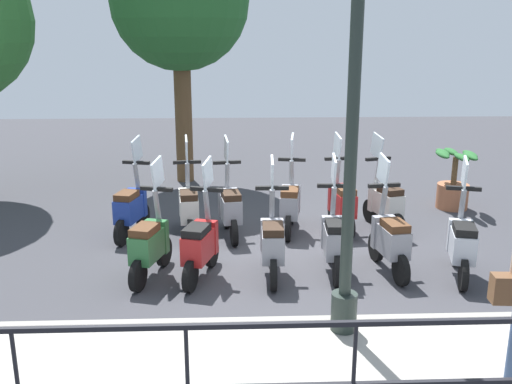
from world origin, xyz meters
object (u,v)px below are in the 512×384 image
(potted_palm, at_px, (453,184))
(scooter_near_1, at_px, (389,238))
(scooter_near_3, at_px, (272,242))
(scooter_far_2, at_px, (290,203))
(lamp_post_near, at_px, (351,165))
(scooter_far_5, at_px, (131,207))
(scooter_near_0, at_px, (462,242))
(tree_distant, at_px, (180,2))
(scooter_near_4, at_px, (201,243))
(scooter_far_0, at_px, (385,202))
(scooter_far_1, at_px, (342,202))
(scooter_far_4, at_px, (189,207))
(scooter_near_2, at_px, (334,239))
(scooter_far_3, at_px, (230,207))
(scooter_near_5, at_px, (150,243))

(potted_palm, relative_size, scooter_near_1, 0.69)
(scooter_near_3, relative_size, scooter_far_2, 1.00)
(lamp_post_near, bearing_deg, scooter_far_5, 39.26)
(scooter_near_0, distance_m, scooter_near_1, 0.91)
(potted_palm, xyz_separation_m, scooter_near_3, (-2.92, 3.48, 0.04))
(scooter_near_1, bearing_deg, tree_distant, 23.15)
(scooter_near_3, bearing_deg, tree_distant, 18.38)
(scooter_near_0, height_order, scooter_near_3, same)
(scooter_near_1, xyz_separation_m, scooter_near_3, (-0.08, 1.55, 0.00))
(scooter_near_1, bearing_deg, lamp_post_near, 143.99)
(scooter_far_5, bearing_deg, scooter_near_4, -130.84)
(scooter_near_1, height_order, scooter_far_0, same)
(scooter_near_1, relative_size, scooter_far_2, 1.00)
(lamp_post_near, relative_size, scooter_near_3, 2.55)
(scooter_far_1, distance_m, scooter_far_5, 3.32)
(scooter_near_3, relative_size, scooter_far_5, 1.00)
(potted_palm, bearing_deg, scooter_far_4, 105.67)
(scooter_near_1, height_order, scooter_far_1, same)
(scooter_near_2, bearing_deg, scooter_far_5, 65.50)
(tree_distant, xyz_separation_m, scooter_far_1, (-3.39, -2.77, -3.20))
(scooter_far_4, bearing_deg, scooter_far_0, -93.71)
(lamp_post_near, bearing_deg, scooter_near_3, 20.10)
(scooter_near_4, xyz_separation_m, scooter_far_0, (1.77, -2.84, 0.00))
(scooter_far_3, bearing_deg, scooter_far_5, 79.69)
(scooter_near_1, bearing_deg, scooter_far_2, 26.64)
(scooter_near_2, bearing_deg, tree_distant, 28.31)
(lamp_post_near, relative_size, potted_palm, 3.71)
(scooter_near_0, bearing_deg, lamp_post_near, 145.43)
(scooter_far_0, bearing_deg, scooter_far_1, 71.52)
(lamp_post_near, xyz_separation_m, scooter_near_5, (1.71, 2.19, -1.39))
(scooter_near_4, xyz_separation_m, scooter_far_5, (1.64, 1.16, 0.00))
(scooter_near_1, relative_size, scooter_near_2, 1.00)
(scooter_near_0, height_order, scooter_near_2, same)
(scooter_far_4, bearing_deg, potted_palm, -80.59)
(scooter_near_4, bearing_deg, scooter_far_3, 3.39)
(lamp_post_near, bearing_deg, scooter_near_1, -27.91)
(scooter_near_4, bearing_deg, lamp_post_near, -120.85)
(scooter_near_0, distance_m, scooter_far_2, 2.75)
(scooter_near_3, xyz_separation_m, scooter_far_4, (1.61, 1.19, 0.00))
(scooter_near_0, height_order, scooter_near_5, same)
(scooter_far_1, height_order, scooter_far_5, same)
(potted_palm, distance_m, scooter_near_4, 5.30)
(tree_distant, height_order, scooter_far_5, tree_distant)
(scooter_near_3, height_order, scooter_far_1, same)
(scooter_far_0, height_order, scooter_far_4, same)
(scooter_near_5, bearing_deg, potted_palm, -44.33)
(scooter_near_4, distance_m, scooter_near_5, 0.65)
(scooter_far_2, xyz_separation_m, scooter_far_4, (-0.12, 1.59, 0.00))
(scooter_far_2, bearing_deg, scooter_near_1, -135.97)
(tree_distant, distance_m, scooter_far_3, 4.92)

